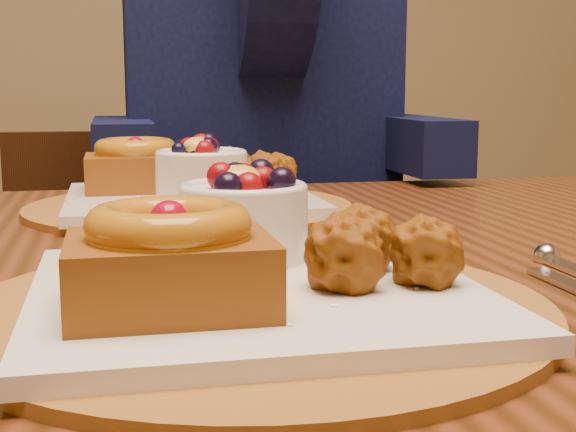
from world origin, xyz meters
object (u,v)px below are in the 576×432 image
object	(u,v)px
place_setting_far	(187,187)
chair_far	(114,332)
dining_table	(215,329)
place_setting_near	(249,272)
diner	(259,61)

from	to	relation	value
place_setting_far	chair_far	world-z (taller)	place_setting_far
dining_table	place_setting_near	distance (m)	0.24
place_setting_near	chair_far	bearing A→B (deg)	95.51
dining_table	chair_far	xyz separation A→B (m)	(-0.10, 0.75, -0.23)
place_setting_far	diner	distance (m)	0.47
place_setting_near	diner	xyz separation A→B (m)	(0.16, 0.84, 0.16)
dining_table	chair_far	world-z (taller)	chair_far
dining_table	diner	size ratio (longest dim) A/B	1.81
place_setting_near	chair_far	xyz separation A→B (m)	(-0.09, 0.96, -0.33)
place_setting_near	place_setting_far	size ratio (longest dim) A/B	1.00
chair_far	dining_table	bearing A→B (deg)	-80.98
dining_table	place_setting_near	xyz separation A→B (m)	(-0.00, -0.21, 0.10)
place_setting_near	chair_far	distance (m)	1.02
chair_far	place_setting_near	bearing A→B (deg)	-82.78
chair_far	diner	size ratio (longest dim) A/B	0.92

